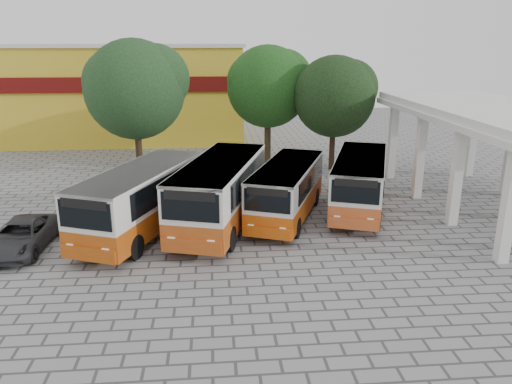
{
  "coord_description": "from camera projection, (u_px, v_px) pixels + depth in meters",
  "views": [
    {
      "loc": [
        -3.59,
        -20.0,
        8.54
      ],
      "look_at": [
        -1.56,
        3.07,
        1.5
      ],
      "focal_mm": 35.0,
      "sensor_mm": 36.0,
      "label": 1
    }
  ],
  "objects": [
    {
      "name": "bus_centre_right",
      "position": [
        287.0,
        188.0,
        24.64
      ],
      "size": [
        4.9,
        8.11,
        2.73
      ],
      "rotation": [
        0.0,
        0.0,
        -0.37
      ],
      "color": "#C24A06",
      "rests_on": "ground"
    },
    {
      "name": "ground",
      "position": [
        298.0,
        244.0,
        21.85
      ],
      "size": [
        90.0,
        90.0,
        0.0
      ],
      "primitive_type": "plane",
      "color": "gray",
      "rests_on": "ground"
    },
    {
      "name": "terminal_shelter",
      "position": [
        493.0,
        116.0,
        25.11
      ],
      "size": [
        6.8,
        15.8,
        5.4
      ],
      "color": "silver",
      "rests_on": "ground"
    },
    {
      "name": "shophouse_block",
      "position": [
        128.0,
        92.0,
        44.48
      ],
      "size": [
        20.4,
        10.4,
        8.3
      ],
      "color": "gold",
      "rests_on": "ground"
    },
    {
      "name": "tree_middle",
      "position": [
        269.0,
        84.0,
        34.87
      ],
      "size": [
        6.02,
        5.73,
        8.32
      ],
      "color": "#443520",
      "rests_on": "ground"
    },
    {
      "name": "tree_left",
      "position": [
        136.0,
        86.0,
        32.05
      ],
      "size": [
        6.75,
        6.43,
        8.75
      ],
      "color": "#3F2C1B",
      "rests_on": "ground"
    },
    {
      "name": "bus_far_right",
      "position": [
        360.0,
        180.0,
        25.76
      ],
      "size": [
        4.9,
        8.44,
        2.85
      ],
      "rotation": [
        0.0,
        0.0,
        -0.34
      ],
      "color": "#C05020",
      "rests_on": "ground"
    },
    {
      "name": "tree_right",
      "position": [
        335.0,
        94.0,
        33.24
      ],
      "size": [
        5.7,
        5.43,
        7.69
      ],
      "color": "#362316",
      "rests_on": "ground"
    },
    {
      "name": "parked_car",
      "position": [
        21.0,
        236.0,
        21.07
      ],
      "size": [
        2.31,
        4.67,
        1.27
      ],
      "primitive_type": "imported",
      "rotation": [
        0.0,
        0.0,
        -0.04
      ],
      "color": "#2E2E32",
      "rests_on": "ground"
    },
    {
      "name": "bus_centre_left",
      "position": [
        220.0,
        189.0,
        23.5
      ],
      "size": [
        5.02,
        9.31,
        3.17
      ],
      "rotation": [
        0.0,
        0.0,
        -0.29
      ],
      "color": "#AD4611",
      "rests_on": "ground"
    },
    {
      "name": "bus_far_left",
      "position": [
        141.0,
        197.0,
        22.64
      ],
      "size": [
        5.46,
        8.99,
        3.03
      ],
      "rotation": [
        0.0,
        0.0,
        -0.38
      ],
      "color": "#AE4409",
      "rests_on": "ground"
    }
  ]
}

